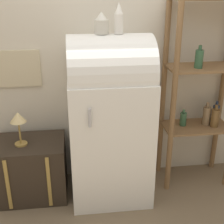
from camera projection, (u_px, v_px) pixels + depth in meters
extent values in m
plane|color=#7A664C|center=(113.00, 205.00, 2.85)|extent=(12.00, 12.00, 0.00)
cube|color=beige|center=(105.00, 45.00, 2.86)|extent=(7.00, 0.05, 2.70)
cube|color=#C6B793|center=(16.00, 69.00, 2.80)|extent=(0.43, 0.02, 0.33)
cube|color=white|center=(110.00, 138.00, 2.83)|extent=(0.71, 0.65, 1.15)
cylinder|color=white|center=(110.00, 72.00, 2.60)|extent=(0.69, 0.62, 0.62)
cylinder|color=#B7B7BC|center=(90.00, 118.00, 2.36)|extent=(0.02, 0.02, 0.15)
cube|color=#33281E|center=(32.00, 168.00, 2.91)|extent=(0.63, 0.48, 0.55)
cube|color=#AD8942|center=(8.00, 185.00, 2.67)|extent=(0.03, 0.01, 0.49)
cube|color=#AD8942|center=(49.00, 182.00, 2.71)|extent=(0.03, 0.01, 0.49)
cylinder|color=olive|center=(173.00, 105.00, 2.74)|extent=(0.05, 0.05, 1.77)
cylinder|color=olive|center=(163.00, 93.00, 3.04)|extent=(0.05, 0.05, 1.77)
cylinder|color=olive|center=(222.00, 90.00, 3.11)|extent=(0.05, 0.05, 1.77)
cube|color=olive|center=(196.00, 127.00, 3.04)|extent=(0.63, 0.35, 0.02)
cube|color=olive|center=(203.00, 68.00, 2.82)|extent=(0.63, 0.35, 0.02)
cylinder|color=#23334C|center=(215.00, 114.00, 3.08)|extent=(0.06, 0.06, 0.18)
cylinder|color=#23334C|center=(217.00, 104.00, 3.03)|extent=(0.03, 0.03, 0.04)
cylinder|color=#335B3D|center=(183.00, 119.00, 3.02)|extent=(0.06, 0.06, 0.13)
cylinder|color=#335B3D|center=(184.00, 111.00, 2.99)|extent=(0.03, 0.03, 0.03)
cylinder|color=brown|center=(215.00, 118.00, 2.99)|extent=(0.08, 0.08, 0.18)
cylinder|color=brown|center=(216.00, 107.00, 2.95)|extent=(0.03, 0.03, 0.04)
cylinder|color=#335B3D|center=(199.00, 59.00, 2.73)|extent=(0.07, 0.07, 0.16)
cylinder|color=#335B3D|center=(200.00, 48.00, 2.69)|extent=(0.03, 0.03, 0.04)
cylinder|color=#7F6647|center=(207.00, 116.00, 3.03)|extent=(0.08, 0.08, 0.18)
cylinder|color=#7F6647|center=(208.00, 105.00, 2.99)|extent=(0.03, 0.03, 0.05)
cylinder|color=beige|center=(101.00, 27.00, 2.46)|extent=(0.12, 0.12, 0.11)
cone|color=beige|center=(101.00, 16.00, 2.42)|extent=(0.10, 0.10, 0.06)
cylinder|color=white|center=(119.00, 24.00, 2.45)|extent=(0.07, 0.07, 0.16)
cone|color=white|center=(119.00, 8.00, 2.40)|extent=(0.06, 0.06, 0.08)
cylinder|color=#AD8942|center=(21.00, 144.00, 2.77)|extent=(0.11, 0.11, 0.02)
cylinder|color=#AD8942|center=(20.00, 133.00, 2.72)|extent=(0.02, 0.02, 0.21)
cone|color=#DBC184|center=(18.00, 117.00, 2.67)|extent=(0.14, 0.14, 0.09)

